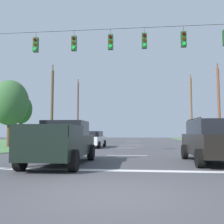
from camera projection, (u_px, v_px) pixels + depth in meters
ground_plane at (110, 194)px, 5.72m from camera, size 120.00×120.00×0.00m
stop_bar_stripe at (120, 170)px, 9.18m from camera, size 15.70×0.45×0.01m
lane_dash_0 at (127, 155)px, 15.13m from camera, size 2.50×0.15×0.01m
lane_dash_1 at (130, 148)px, 22.24m from camera, size 2.50×0.15×0.01m
lane_dash_2 at (132, 145)px, 27.18m from camera, size 2.50×0.15×0.01m
lane_dash_3 at (133, 142)px, 37.02m from camera, size 2.50×0.15×0.01m
lane_dash_4 at (134, 140)px, 44.36m from camera, size 2.50×0.15×0.01m
overhead_signal_span at (125, 77)px, 15.24m from camera, size 18.84×0.31×8.26m
pickup_truck at (62, 142)px, 10.95m from camera, size 2.34×5.43×1.95m
suv_black at (212, 140)px, 11.40m from camera, size 2.24×4.81×2.05m
distant_car_crossing_white at (92, 139)px, 22.87m from camera, size 2.16×4.37×1.52m
distant_car_far_parked at (80, 137)px, 31.05m from camera, size 2.29×4.43×1.52m
utility_pole_mid_right at (219, 105)px, 27.14m from camera, size 0.29×1.57×9.07m
utility_pole_far_right at (191, 107)px, 39.86m from camera, size 0.27×1.67×10.82m
utility_pole_mid_left at (52, 106)px, 28.68m from camera, size 0.32×1.89×9.36m
utility_pole_far_left at (78, 110)px, 41.72m from camera, size 0.29×1.95×10.46m
tree_roadside_far_right at (10, 103)px, 24.14m from camera, size 3.60×3.60×6.53m
tree_roadside_left at (21, 110)px, 30.00m from camera, size 2.57×2.57×5.93m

